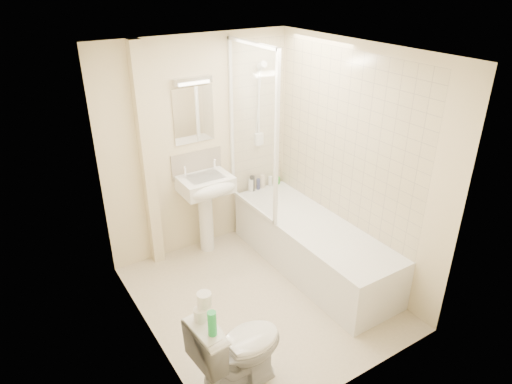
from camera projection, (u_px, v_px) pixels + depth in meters
floor at (261, 297)px, 4.59m from camera, size 2.50×2.50×0.00m
wall_back at (199, 148)px, 5.00m from camera, size 2.20×0.02×2.40m
wall_left at (142, 224)px, 3.53m from camera, size 0.02×2.50×2.40m
wall_right at (353, 164)px, 4.58m from camera, size 0.02×2.50×2.40m
ceiling at (262, 51)px, 3.52m from camera, size 2.20×2.50×0.02m
tile_back at (258, 117)px, 5.25m from camera, size 0.70×0.01×1.75m
tile_right at (345, 140)px, 4.58m from camera, size 0.01×2.10×1.75m
pipe_boxing at (147, 161)px, 4.66m from camera, size 0.12×0.12×2.40m
splashback at (197, 163)px, 5.04m from camera, size 0.60×0.02×0.30m
mirror at (194, 115)px, 4.80m from camera, size 0.46×0.01×0.60m
strip_light at (192, 80)px, 4.62m from camera, size 0.42×0.07×0.07m
bathtub at (312, 245)px, 4.92m from camera, size 0.70×2.10×0.55m
shower_screen at (252, 131)px, 4.74m from camera, size 0.04×0.92×1.80m
shower_fixture at (260, 108)px, 5.16m from camera, size 0.10×0.16×0.99m
pedestal_sink at (207, 193)px, 5.00m from camera, size 0.56×0.50×1.07m
bottle_white_a at (251, 185)px, 5.48m from camera, size 0.06×0.06×0.15m
bottle_black_b at (252, 183)px, 5.48m from camera, size 0.06×0.06×0.19m
bottle_blue at (258, 184)px, 5.53m from camera, size 0.05×0.05×0.13m
bottle_cream at (263, 181)px, 5.55m from camera, size 0.05×0.05×0.17m
bottle_white_b at (270, 181)px, 5.62m from camera, size 0.05×0.05×0.12m
bottle_green at (277, 180)px, 5.68m from camera, size 0.06×0.06×0.09m
toilet at (239, 349)px, 3.48m from camera, size 0.54×0.80×0.74m
toilet_roll_lower at (200, 314)px, 3.21m from camera, size 0.10×0.10×0.09m
toilet_roll_upper at (204, 299)px, 3.21m from camera, size 0.11×0.11×0.10m
green_bottle at (212, 323)px, 3.06m from camera, size 0.06×0.06×0.19m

